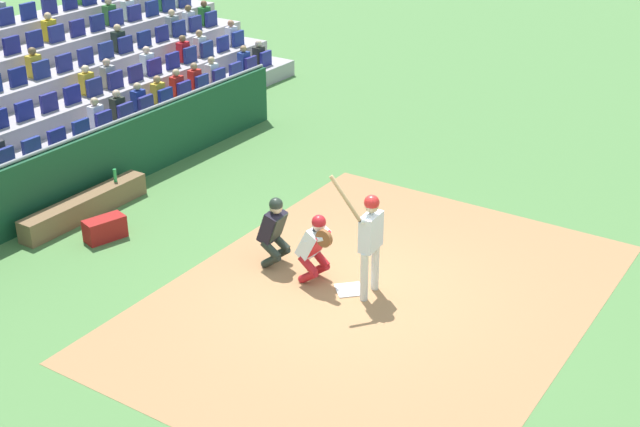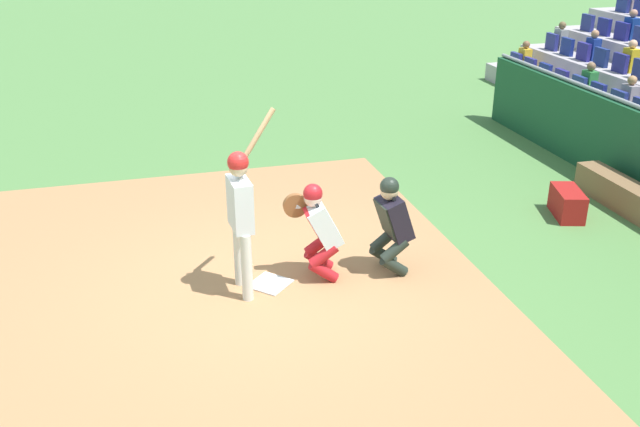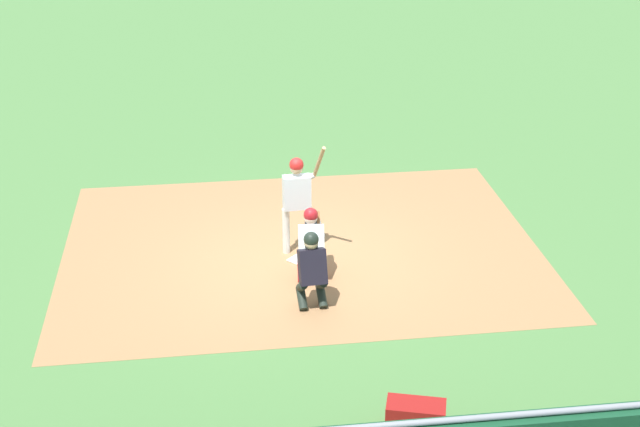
# 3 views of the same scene
# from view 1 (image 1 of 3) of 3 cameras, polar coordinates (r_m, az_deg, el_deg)

# --- Properties ---
(ground_plane) EXTENTS (160.00, 160.00, 0.00)m
(ground_plane) POSITION_cam_1_polar(r_m,az_deg,el_deg) (14.45, 1.95, -5.07)
(ground_plane) COLOR #4F7C40
(infield_dirt_patch) EXTENTS (8.48, 6.42, 0.01)m
(infield_dirt_patch) POSITION_cam_1_polar(r_m,az_deg,el_deg) (14.23, 3.67, -5.62)
(infield_dirt_patch) COLOR #A6754C
(infield_dirt_patch) RESTS_ON ground_plane
(home_plate_marker) EXTENTS (0.62, 0.62, 0.02)m
(home_plate_marker) POSITION_cam_1_polar(r_m,az_deg,el_deg) (14.44, 1.95, -5.02)
(home_plate_marker) COLOR white
(home_plate_marker) RESTS_ON infield_dirt_patch
(batter_at_plate) EXTENTS (0.71, 0.66, 2.16)m
(batter_at_plate) POSITION_cam_1_polar(r_m,az_deg,el_deg) (13.81, 3.30, -1.36)
(batter_at_plate) COLOR silver
(batter_at_plate) RESTS_ON ground_plane
(catcher_crouching) EXTENTS (0.49, 0.71, 1.27)m
(catcher_crouching) POSITION_cam_1_polar(r_m,az_deg,el_deg) (14.35, -0.31, -2.03)
(catcher_crouching) COLOR #B31A21
(catcher_crouching) RESTS_ON ground_plane
(home_plate_umpire) EXTENTS (0.49, 0.49, 1.31)m
(home_plate_umpire) POSITION_cam_1_polar(r_m,az_deg,el_deg) (14.90, -3.03, -0.97)
(home_plate_umpire) COLOR #222B23
(home_plate_umpire) RESTS_ON ground_plane
(dugout_wall) EXTENTS (12.02, 0.24, 1.43)m
(dugout_wall) POSITION_cam_1_polar(r_m,az_deg,el_deg) (17.89, -15.45, 2.74)
(dugout_wall) COLOR #17492B
(dugout_wall) RESTS_ON ground_plane
(dugout_bench) EXTENTS (2.94, 0.40, 0.44)m
(dugout_bench) POSITION_cam_1_polar(r_m,az_deg,el_deg) (17.41, -15.17, 0.44)
(dugout_bench) COLOR brown
(dugout_bench) RESTS_ON ground_plane
(water_bottle_on_bench) EXTENTS (0.07, 0.07, 0.27)m
(water_bottle_on_bench) POSITION_cam_1_polar(r_m,az_deg,el_deg) (17.79, -13.32, 2.46)
(water_bottle_on_bench) COLOR green
(water_bottle_on_bench) RESTS_ON dugout_bench
(equipment_duffel_bag) EXTENTS (0.82, 0.55, 0.42)m
(equipment_duffel_bag) POSITION_cam_1_polar(r_m,az_deg,el_deg) (16.46, -13.94, -0.97)
(equipment_duffel_bag) COLOR maroon
(equipment_duffel_bag) RESTS_ON ground_plane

